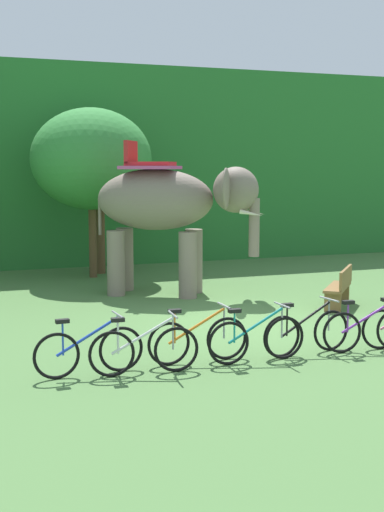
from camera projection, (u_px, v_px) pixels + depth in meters
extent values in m
plane|color=#4C753D|center=(242.00, 325.00, 14.02)|extent=(80.00, 80.00, 0.00)
cube|color=#28702D|center=(103.00, 166.00, 24.96)|extent=(36.00, 6.00, 6.36)
cylinder|color=brown|center=(93.00, 241.00, 19.93)|extent=(0.22, 0.22, 2.08)
ellipsoid|color=#338438|center=(91.00, 159.00, 19.64)|extent=(3.40, 3.40, 2.85)
cylinder|color=brown|center=(100.00, 226.00, 20.61)|extent=(0.28, 0.28, 2.84)
ellipsoid|color=#28702D|center=(99.00, 145.00, 20.32)|extent=(2.39, 2.39, 2.05)
ellipsoid|color=gray|center=(155.00, 199.00, 17.14)|extent=(3.21, 2.70, 1.50)
cylinder|color=gray|center=(194.00, 261.00, 17.53)|extent=(0.44, 0.44, 1.60)
cylinder|color=gray|center=(188.00, 265.00, 16.79)|extent=(0.44, 0.44, 1.60)
cylinder|color=gray|center=(125.00, 259.00, 17.88)|extent=(0.44, 0.44, 1.60)
cylinder|color=gray|center=(116.00, 263.00, 17.13)|extent=(0.44, 0.44, 1.60)
ellipsoid|color=gray|center=(236.00, 190.00, 16.72)|extent=(1.46, 1.43, 1.10)
ellipsoid|color=gray|center=(233.00, 187.00, 17.35)|extent=(0.57, 0.80, 0.96)
ellipsoid|color=gray|center=(226.00, 188.00, 16.14)|extent=(0.57, 0.80, 0.96)
cylinder|color=gray|center=(254.00, 228.00, 16.75)|extent=(0.26, 0.26, 1.40)
cone|color=beige|center=(253.00, 212.00, 16.93)|extent=(0.54, 0.39, 0.21)
cone|color=beige|center=(251.00, 214.00, 16.50)|extent=(0.54, 0.39, 0.21)
cube|color=#BF4C8C|center=(151.00, 167.00, 17.06)|extent=(1.80, 1.81, 0.08)
cube|color=#B22323|center=(151.00, 164.00, 17.04)|extent=(1.41, 1.34, 0.10)
cube|color=#B22323|center=(131.00, 152.00, 17.10)|extent=(0.55, 0.82, 0.56)
cylinder|color=gray|center=(100.00, 217.00, 17.46)|extent=(0.08, 0.08, 0.90)
torus|color=black|center=(57.00, 356.00, 10.36)|extent=(0.71, 0.09, 0.71)
torus|color=black|center=(121.00, 349.00, 10.76)|extent=(0.71, 0.09, 0.71)
cylinder|color=blue|center=(87.00, 337.00, 10.52)|extent=(0.97, 0.10, 0.54)
cylinder|color=blue|center=(63.00, 338.00, 10.37)|extent=(0.03, 0.03, 0.52)
cube|color=black|center=(62.00, 321.00, 10.34)|extent=(0.21, 0.11, 0.06)
cylinder|color=#9E9EA3|center=(118.00, 332.00, 10.70)|extent=(0.03, 0.03, 0.55)
cylinder|color=#9E9EA3|center=(117.00, 314.00, 10.67)|extent=(0.06, 0.52, 0.03)
torus|color=black|center=(112.00, 354.00, 10.47)|extent=(0.71, 0.11, 0.71)
torus|color=black|center=(176.00, 349.00, 10.74)|extent=(0.71, 0.11, 0.71)
cylinder|color=silver|center=(143.00, 336.00, 10.56)|extent=(0.97, 0.12, 0.54)
cylinder|color=silver|center=(118.00, 337.00, 10.46)|extent=(0.03, 0.03, 0.52)
cube|color=black|center=(118.00, 320.00, 10.43)|extent=(0.21, 0.12, 0.06)
cylinder|color=#9E9EA3|center=(173.00, 332.00, 10.69)|extent=(0.03, 0.03, 0.55)
cylinder|color=#9E9EA3|center=(173.00, 315.00, 10.65)|extent=(0.07, 0.52, 0.03)
torus|color=black|center=(169.00, 344.00, 11.08)|extent=(0.71, 0.05, 0.71)
torus|color=black|center=(227.00, 338.00, 11.43)|extent=(0.71, 0.05, 0.71)
cylinder|color=orange|center=(197.00, 326.00, 11.22)|extent=(0.97, 0.05, 0.54)
cylinder|color=orange|center=(175.00, 327.00, 11.09)|extent=(0.03, 0.03, 0.52)
cube|color=black|center=(175.00, 311.00, 11.05)|extent=(0.20, 0.10, 0.06)
cylinder|color=#9E9EA3|center=(224.00, 322.00, 11.38)|extent=(0.03, 0.03, 0.55)
cylinder|color=#9E9EA3|center=(224.00, 306.00, 11.34)|extent=(0.03, 0.52, 0.03)
torus|color=black|center=(229.00, 343.00, 11.11)|extent=(0.71, 0.06, 0.71)
torus|color=black|center=(284.00, 338.00, 11.46)|extent=(0.71, 0.06, 0.71)
cylinder|color=teal|center=(256.00, 326.00, 11.25)|extent=(0.97, 0.05, 0.54)
cylinder|color=teal|center=(234.00, 327.00, 11.11)|extent=(0.03, 0.03, 0.52)
cube|color=black|center=(235.00, 311.00, 11.08)|extent=(0.20, 0.10, 0.06)
cylinder|color=#9E9EA3|center=(282.00, 321.00, 11.41)|extent=(0.03, 0.03, 0.55)
cylinder|color=#9E9EA3|center=(282.00, 305.00, 11.38)|extent=(0.04, 0.52, 0.03)
torus|color=black|center=(282.00, 337.00, 11.55)|extent=(0.71, 0.12, 0.71)
torus|color=black|center=(331.00, 330.00, 11.99)|extent=(0.71, 0.12, 0.71)
cylinder|color=black|center=(306.00, 319.00, 11.73)|extent=(0.97, 0.14, 0.54)
cylinder|color=black|center=(287.00, 321.00, 11.56)|extent=(0.03, 0.03, 0.52)
cube|color=black|center=(287.00, 305.00, 11.53)|extent=(0.21, 0.12, 0.06)
cylinder|color=#9E9EA3|center=(329.00, 315.00, 11.93)|extent=(0.03, 0.03, 0.55)
cylinder|color=#9E9EA3|center=(329.00, 299.00, 11.89)|extent=(0.08, 0.52, 0.03)
torus|color=black|center=(342.00, 333.00, 11.82)|extent=(0.71, 0.12, 0.71)
cylinder|color=purple|center=(368.00, 317.00, 11.91)|extent=(0.97, 0.14, 0.54)
cylinder|color=purple|center=(348.00, 317.00, 11.82)|extent=(0.03, 0.03, 0.52)
cube|color=black|center=(348.00, 302.00, 11.78)|extent=(0.21, 0.12, 0.06)
torus|color=black|center=(381.00, 329.00, 12.07)|extent=(0.71, 0.15, 0.71)
cube|color=brown|center=(337.00, 287.00, 15.75)|extent=(1.29, 1.40, 0.06)
cube|color=brown|center=(346.00, 277.00, 15.66)|extent=(1.03, 1.17, 0.40)
cube|color=brown|center=(333.00, 302.00, 15.22)|extent=(0.32, 0.30, 0.45)
cube|color=brown|center=(341.00, 293.00, 16.34)|extent=(0.32, 0.30, 0.45)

